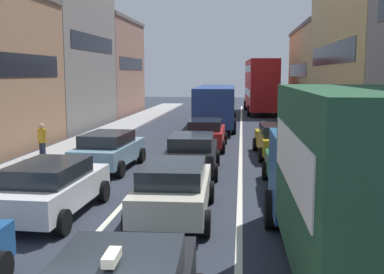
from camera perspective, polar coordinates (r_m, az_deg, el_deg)
name	(u,v)px	position (r m, az deg, el deg)	size (l,w,h in m)	color
sidewalk_left	(85,143)	(25.51, -13.14, -0.72)	(2.60, 64.00, 0.14)	#9A9A9A
lane_stripe_left	(176,146)	(24.33, -1.95, -1.08)	(0.16, 60.00, 0.01)	silver
lane_stripe_right	(241,147)	(24.09, 6.09, -1.21)	(0.16, 60.00, 0.01)	silver
removalist_box_truck	(354,178)	(8.59, 19.46, -4.88)	(2.77, 7.73, 3.58)	navy
sedan_centre_lane_second	(174,188)	(12.23, -2.29, -6.34)	(2.17, 4.35, 1.49)	beige
wagon_left_lane_second	(51,187)	(12.89, -17.08, -5.95)	(2.17, 4.35, 1.49)	silver
hatchback_centre_lane_third	(192,152)	(17.67, 0.03, -1.90)	(2.15, 4.35, 1.49)	black
sedan_left_lane_third	(109,149)	(18.59, -10.29, -1.54)	(2.24, 4.39, 1.49)	#759EB7
coupe_centre_lane_fourth	(206,133)	(23.33, 1.73, 0.50)	(2.07, 4.31, 1.49)	#A51E1E
sedan_right_lane_behind_truck	(297,167)	(15.34, 12.90, -3.61)	(2.10, 4.32, 1.49)	#19592D
wagon_right_lane_far	(278,139)	(21.45, 10.68, -0.29)	(2.26, 4.40, 1.49)	#B29319
bus_mid_queue_primary	(216,103)	(32.17, 3.03, 4.26)	(2.92, 10.54, 2.90)	navy
bus_far_queue_secondary	(261,84)	(44.37, 8.54, 6.57)	(3.10, 10.59, 5.06)	#B21919
pedestrian_near_kerb	(42,140)	(20.99, -18.14, -0.32)	(0.49, 0.34, 1.66)	#262D47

